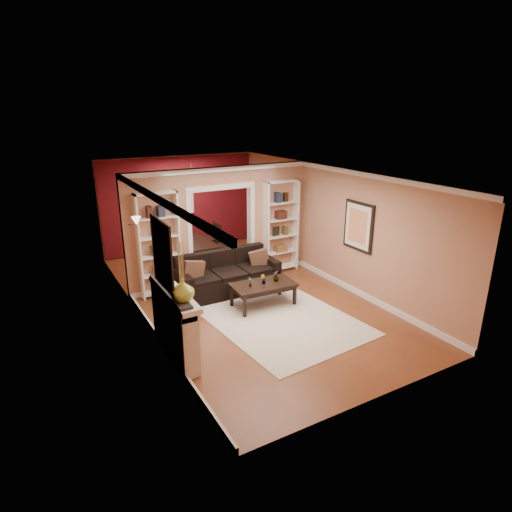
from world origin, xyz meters
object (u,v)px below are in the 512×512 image
bookshelf_left (159,245)px  bookshelf_right (281,227)px  fireplace (176,323)px  coffee_table (263,295)px  sofa (227,273)px  dining_table (195,251)px

bookshelf_left → bookshelf_right: 3.10m
bookshelf_left → fireplace: bearing=-102.0°
coffee_table → bookshelf_left: 2.48m
sofa → coffee_table: size_ratio=1.75×
sofa → bookshelf_right: 1.98m
fireplace → dining_table: 4.71m
bookshelf_left → fireplace: bookshelf_left is taller
sofa → bookshelf_right: size_ratio=0.99×
fireplace → bookshelf_left: bearing=78.0°
sofa → bookshelf_left: bookshelf_left is taller
bookshelf_right → fireplace: bookshelf_right is taller
bookshelf_left → dining_table: size_ratio=1.43×
bookshelf_left → bookshelf_right: bearing=0.0°
fireplace → dining_table: bearing=64.6°
sofa → dining_table: 2.30m
fireplace → dining_table: size_ratio=1.06×
coffee_table → fireplace: bearing=-153.9°
sofa → bookshelf_left: 1.62m
sofa → coffee_table: 1.09m
bookshelf_left → sofa: bearing=-23.4°
bookshelf_right → dining_table: bearing=133.5°
fireplace → sofa: bearing=46.1°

